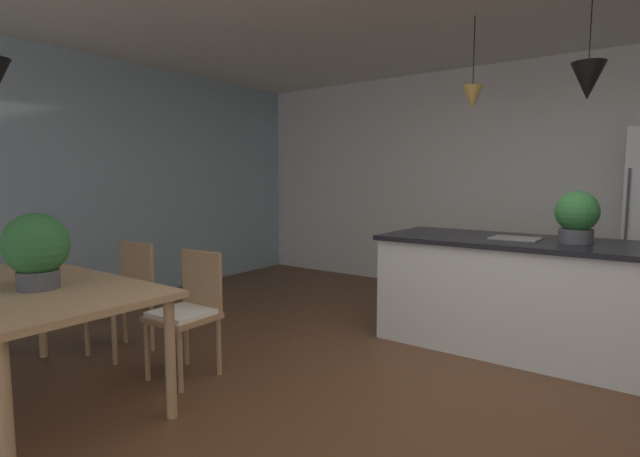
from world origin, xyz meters
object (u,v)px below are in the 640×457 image
object	(u,v)px
dining_table	(25,297)
potted_plant_on_island	(577,216)
chair_far_left	(124,293)
potted_plant_on_table	(36,248)
vase_on_dining_table	(42,265)
chair_far_right	(188,309)
kitchen_island	(517,293)

from	to	relation	value
dining_table	potted_plant_on_island	world-z (taller)	potted_plant_on_island
chair_far_left	potted_plant_on_island	xyz separation A→B (m)	(2.90, 1.92, 0.63)
potted_plant_on_table	vase_on_dining_table	bearing A→B (deg)	151.84
chair_far_right	vase_on_dining_table	bearing A→B (deg)	-121.71
chair_far_left	kitchen_island	size ratio (longest dim) A/B	0.40
potted_plant_on_table	vase_on_dining_table	size ratio (longest dim) A/B	2.18
chair_far_right	kitchen_island	world-z (taller)	kitchen_island
potted_plant_on_table	vase_on_dining_table	xyz separation A→B (m)	(-0.22, 0.12, -0.14)
kitchen_island	potted_plant_on_table	size ratio (longest dim) A/B	4.92
potted_plant_on_table	kitchen_island	bearing A→B (deg)	54.97
chair_far_right	potted_plant_on_table	world-z (taller)	potted_plant_on_table
dining_table	chair_far_left	bearing A→B (deg)	114.71
chair_far_left	vase_on_dining_table	size ratio (longest dim) A/B	4.33
potted_plant_on_island	vase_on_dining_table	xyz separation A→B (m)	(-2.57, -2.67, -0.26)
chair_far_right	kitchen_island	distance (m)	2.57
chair_far_left	kitchen_island	world-z (taller)	kitchen_island
dining_table	chair_far_right	world-z (taller)	chair_far_right
potted_plant_on_island	potted_plant_on_table	xyz separation A→B (m)	(-2.35, -2.78, -0.12)
kitchen_island	potted_plant_on_island	size ratio (longest dim) A/B	5.49
potted_plant_on_island	vase_on_dining_table	world-z (taller)	potted_plant_on_island
kitchen_island	potted_plant_on_table	bearing A→B (deg)	-125.03
chair_far_left	vase_on_dining_table	world-z (taller)	vase_on_dining_table
dining_table	chair_far_left	world-z (taller)	chair_far_left
chair_far_left	kitchen_island	bearing A→B (deg)	37.50
potted_plant_on_island	vase_on_dining_table	size ratio (longest dim) A/B	1.95
potted_plant_on_table	dining_table	bearing A→B (deg)	-174.63
chair_far_left	chair_far_right	bearing A→B (deg)	0.01
chair_far_right	chair_far_left	bearing A→B (deg)	-179.99
dining_table	chair_far_left	distance (m)	0.98
dining_table	chair_far_right	distance (m)	0.98
chair_far_right	potted_plant_on_table	xyz separation A→B (m)	(-0.24, -0.86, 0.51)
potted_plant_on_island	dining_table	bearing A→B (deg)	-131.82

